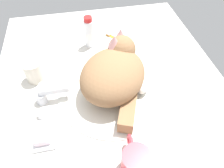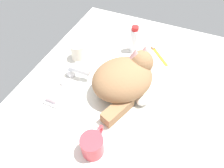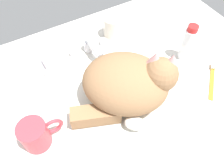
% 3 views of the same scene
% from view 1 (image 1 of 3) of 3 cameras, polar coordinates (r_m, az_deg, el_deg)
% --- Properties ---
extents(ground_plane, '(1.10, 0.83, 0.03)m').
position_cam_1_polar(ground_plane, '(0.72, 0.17, -2.65)').
color(ground_plane, silver).
extents(sink_basin, '(0.38, 0.38, 0.01)m').
position_cam_1_polar(sink_basin, '(0.70, 0.17, -1.66)').
color(sink_basin, silver).
rests_on(sink_basin, ground_plane).
extents(faucet, '(0.14, 0.11, 0.06)m').
position_cam_1_polar(faucet, '(0.70, -18.13, -3.16)').
color(faucet, silver).
rests_on(faucet, ground_plane).
extents(cat, '(0.33, 0.30, 0.17)m').
position_cam_1_polar(cat, '(0.65, 0.76, 3.14)').
color(cat, '#936B47').
rests_on(cat, sink_basin).
extents(coffee_mug, '(0.11, 0.07, 0.08)m').
position_cam_1_polar(coffee_mug, '(0.55, 6.53, -20.72)').
color(coffee_mug, '#C63842').
rests_on(coffee_mug, ground_plane).
extents(rinse_cup, '(0.07, 0.07, 0.08)m').
position_cam_1_polar(rinse_cup, '(0.77, -21.03, 3.41)').
color(rinse_cup, silver).
rests_on(rinse_cup, ground_plane).
extents(soap_dish, '(0.09, 0.06, 0.01)m').
position_cam_1_polar(soap_dish, '(0.64, -18.51, -13.66)').
color(soap_dish, white).
rests_on(soap_dish, ground_plane).
extents(soap_bar, '(0.07, 0.04, 0.03)m').
position_cam_1_polar(soap_bar, '(0.62, -18.93, -12.87)').
color(soap_bar, silver).
rests_on(soap_bar, soap_dish).
extents(toothpaste_bottle, '(0.04, 0.04, 0.13)m').
position_cam_1_polar(toothpaste_bottle, '(0.86, -6.41, 14.04)').
color(toothpaste_bottle, white).
rests_on(toothpaste_bottle, ground_plane).
extents(toothbrush, '(0.11, 0.11, 0.02)m').
position_cam_1_polar(toothbrush, '(0.92, 1.64, 12.60)').
color(toothbrush, orange).
rests_on(toothbrush, ground_plane).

